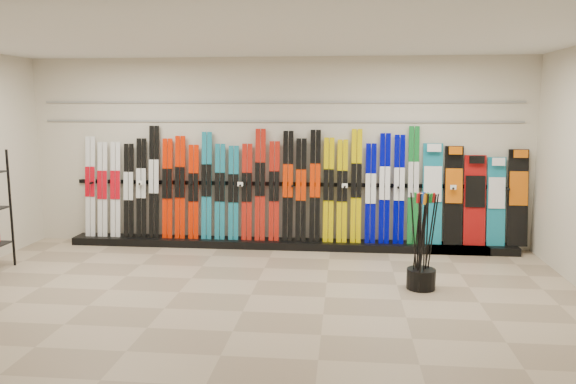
# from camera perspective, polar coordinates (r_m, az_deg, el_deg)

# --- Properties ---
(floor) EXTENTS (8.00, 8.00, 0.00)m
(floor) POSITION_cam_1_polar(r_m,az_deg,el_deg) (6.86, -3.77, -10.36)
(floor) COLOR gray
(floor) RESTS_ON ground
(back_wall) EXTENTS (8.00, 0.00, 8.00)m
(back_wall) POSITION_cam_1_polar(r_m,az_deg,el_deg) (8.98, -1.21, 4.02)
(back_wall) COLOR beige
(back_wall) RESTS_ON floor
(ceiling) EXTENTS (8.00, 8.00, 0.00)m
(ceiling) POSITION_cam_1_polar(r_m,az_deg,el_deg) (6.52, -4.05, 15.38)
(ceiling) COLOR silver
(ceiling) RESTS_ON back_wall
(ski_rack_base) EXTENTS (8.00, 0.40, 0.12)m
(ski_rack_base) POSITION_cam_1_polar(r_m,az_deg,el_deg) (8.98, 0.08, -5.31)
(ski_rack_base) COLOR black
(ski_rack_base) RESTS_ON floor
(skis) EXTENTS (5.37, 0.23, 1.81)m
(skis) POSITION_cam_1_polar(r_m,az_deg,el_deg) (8.94, -3.97, 0.35)
(skis) COLOR silver
(skis) RESTS_ON ski_rack_base
(snowboards) EXTENTS (1.58, 0.24, 1.55)m
(snowboards) POSITION_cam_1_polar(r_m,az_deg,el_deg) (9.07, 18.34, -0.55)
(snowboards) COLOR #14728C
(snowboards) RESTS_ON ski_rack_base
(pole_bin) EXTENTS (0.36, 0.36, 0.25)m
(pole_bin) POSITION_cam_1_polar(r_m,az_deg,el_deg) (7.21, 13.36, -8.57)
(pole_bin) COLOR black
(pole_bin) RESTS_ON floor
(ski_poles) EXTENTS (0.34, 0.29, 1.18)m
(ski_poles) POSITION_cam_1_polar(r_m,az_deg,el_deg) (7.08, 13.48, -4.83)
(ski_poles) COLOR black
(ski_poles) RESTS_ON pole_bin
(slatwall_rail_0) EXTENTS (7.60, 0.02, 0.03)m
(slatwall_rail_0) POSITION_cam_1_polar(r_m,az_deg,el_deg) (8.94, -1.24, 7.20)
(slatwall_rail_0) COLOR gray
(slatwall_rail_0) RESTS_ON back_wall
(slatwall_rail_1) EXTENTS (7.60, 0.02, 0.03)m
(slatwall_rail_1) POSITION_cam_1_polar(r_m,az_deg,el_deg) (8.93, -1.24, 9.13)
(slatwall_rail_1) COLOR gray
(slatwall_rail_1) RESTS_ON back_wall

